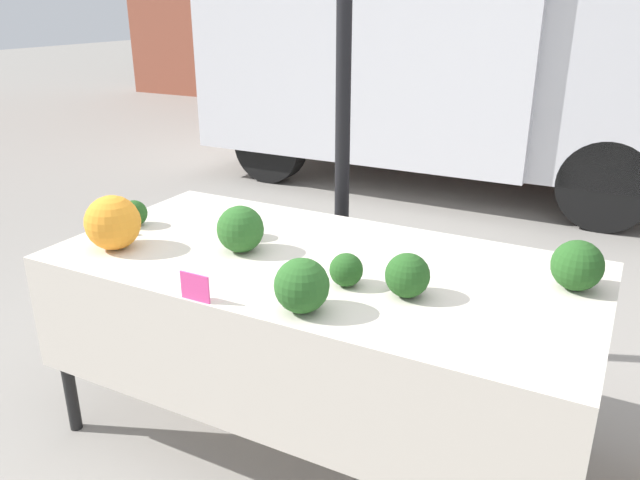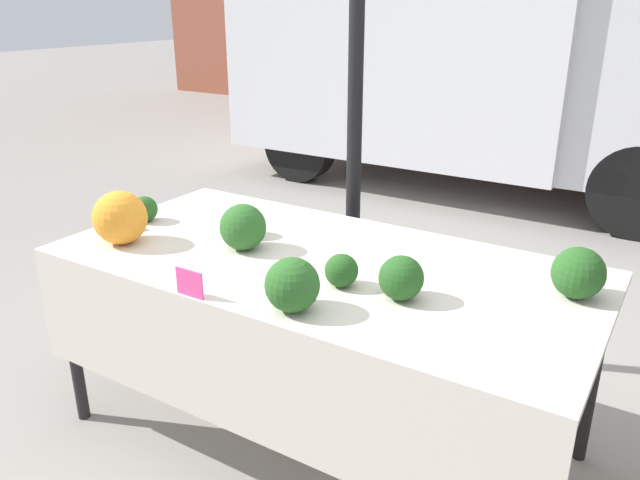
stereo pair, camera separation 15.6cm
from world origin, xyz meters
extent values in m
plane|color=gray|center=(0.00, 0.00, 0.00)|extent=(40.00, 40.00, 0.00)
cylinder|color=black|center=(-0.25, 0.71, 1.13)|extent=(0.07, 0.07, 2.25)
cube|color=silver|center=(-1.38, 4.14, 1.50)|extent=(3.17, 2.15, 2.35)
cylinder|color=black|center=(0.80, 3.26, 0.36)|extent=(0.72, 0.22, 0.72)
cylinder|color=black|center=(-2.25, 3.26, 0.36)|extent=(0.72, 0.22, 0.72)
cylinder|color=black|center=(-2.25, 5.02, 0.36)|extent=(0.72, 0.22, 0.72)
cube|color=beige|center=(0.00, 0.00, 0.78)|extent=(2.01, 0.98, 0.03)
cube|color=beige|center=(0.00, -0.49, 0.55)|extent=(2.01, 0.01, 0.44)
cylinder|color=black|center=(-0.94, -0.43, 0.38)|extent=(0.05, 0.05, 0.77)
cylinder|color=black|center=(-0.94, 0.43, 0.38)|extent=(0.05, 0.05, 0.77)
cylinder|color=black|center=(0.94, 0.43, 0.38)|extent=(0.05, 0.05, 0.77)
sphere|color=orange|center=(-0.76, -0.26, 0.90)|extent=(0.21, 0.21, 0.21)
cone|color=#93B238|center=(-0.87, -0.15, 0.85)|extent=(0.12, 0.12, 0.10)
sphere|color=#23511E|center=(-0.88, -0.03, 0.85)|extent=(0.11, 0.11, 0.11)
sphere|color=#285B23|center=(-0.31, -0.06, 0.89)|extent=(0.18, 0.18, 0.18)
sphere|color=#23511E|center=(0.39, -0.13, 0.87)|extent=(0.15, 0.15, 0.15)
sphere|color=#285B23|center=(0.14, -0.38, 0.88)|extent=(0.17, 0.17, 0.17)
sphere|color=#23511E|center=(-0.39, 0.06, 0.85)|extent=(0.11, 0.11, 0.11)
sphere|color=#23511E|center=(0.87, 0.18, 0.88)|extent=(0.17, 0.17, 0.17)
sphere|color=#23511E|center=(0.18, -0.15, 0.85)|extent=(0.11, 0.11, 0.11)
cube|color=#EF4793|center=(-0.20, -0.48, 0.84)|extent=(0.11, 0.01, 0.09)
camera|label=1|loc=(0.99, -1.89, 1.70)|focal=35.00mm
camera|label=2|loc=(1.12, -1.81, 1.70)|focal=35.00mm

